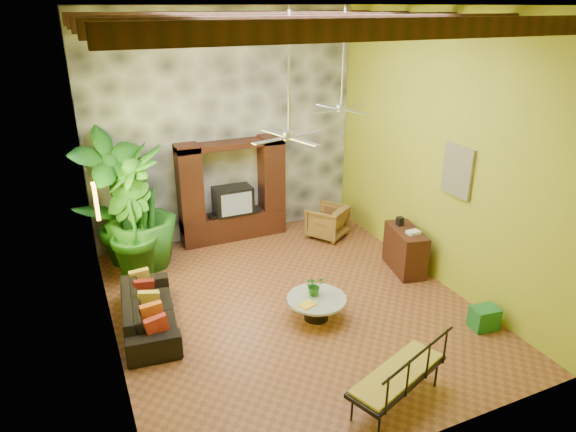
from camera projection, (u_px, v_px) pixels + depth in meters
name	position (u px, v px, depth m)	size (l,w,h in m)	color
ground	(290.00, 304.00, 9.27)	(7.00, 7.00, 0.00)	brown
ceiling	(290.00, 5.00, 7.35)	(6.00, 7.00, 0.02)	silver
back_wall	(225.00, 127.00, 11.26)	(6.00, 0.02, 5.00)	#A5A926
left_wall	(95.00, 198.00, 7.18)	(0.02, 7.00, 5.00)	#A5A926
right_wall	(438.00, 151.00, 9.44)	(0.02, 7.00, 5.00)	#A5A926
stone_accent_wall	(225.00, 128.00, 11.21)	(5.98, 0.10, 4.98)	#3E4147
ceiling_beams	(290.00, 21.00, 7.43)	(5.95, 5.36, 0.22)	#321810
entertainment_center	(233.00, 198.00, 11.54)	(2.40, 0.55, 2.30)	black
ceiling_fan_front	(289.00, 122.00, 7.55)	(1.28, 1.28, 1.86)	#B8B8BD
ceiling_fan_back	(342.00, 97.00, 9.58)	(1.28, 1.28, 1.86)	#B8B8BD
wall_art_mask	(96.00, 201.00, 8.19)	(0.06, 0.32, 0.55)	#C38B16
wall_art_painting	(458.00, 171.00, 9.00)	(0.06, 0.70, 0.90)	#27698F
sofa	(149.00, 311.00, 8.50)	(2.12, 0.83, 0.62)	black
wicker_armchair	(327.00, 222.00, 11.81)	(0.79, 0.82, 0.74)	brown
tall_plant_a	(115.00, 200.00, 10.16)	(1.50, 1.02, 2.85)	#1C6019
tall_plant_b	(130.00, 230.00, 9.86)	(1.10, 0.88, 2.00)	#21641A
tall_plant_c	(140.00, 209.00, 10.18)	(1.41, 1.41, 2.51)	#24661A
coffee_table	(316.00, 305.00, 8.76)	(1.01, 1.01, 0.40)	black
centerpiece_plant	(314.00, 285.00, 8.74)	(0.31, 0.27, 0.35)	#20641A
yellow_tray	(307.00, 305.00, 8.48)	(0.26, 0.19, 0.03)	yellow
iron_bench	(401.00, 374.00, 6.71)	(1.67, 1.11, 0.57)	black
side_console	(405.00, 250.00, 10.30)	(0.50, 1.10, 0.88)	#342010
green_bin	(484.00, 318.00, 8.52)	(0.43, 0.33, 0.38)	#1C6A24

